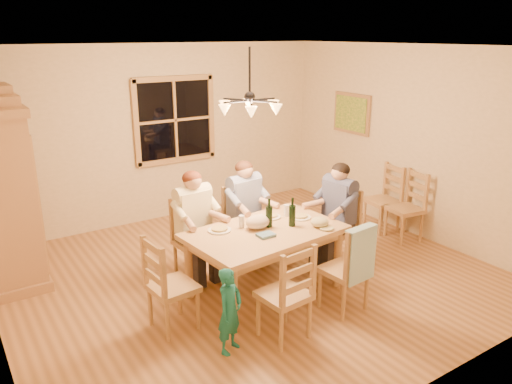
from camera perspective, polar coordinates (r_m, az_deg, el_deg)
floor at (r=6.21m, az=-0.64°, el=-9.48°), size 5.50×5.50×0.00m
ceiling at (r=5.52m, az=-0.74°, el=16.29°), size 5.50×5.00×0.02m
wall_back at (r=7.88m, az=-10.62°, el=6.56°), size 5.50×0.02×2.70m
wall_right at (r=7.52m, az=17.31°, el=5.53°), size 0.02×5.00×2.70m
window at (r=7.90m, az=-9.26°, el=8.13°), size 1.30×0.06×1.30m
painting at (r=8.25m, az=10.87°, el=8.80°), size 0.06×0.78×0.64m
chandelier at (r=5.57m, az=-0.72°, el=9.87°), size 0.77×0.68×0.71m
armoire at (r=6.52m, az=-27.11°, el=-0.13°), size 0.66×1.40×2.30m
dining_table at (r=5.57m, az=1.05°, el=-5.35°), size 1.78×1.18×0.76m
chair_far_left at (r=6.09m, az=-6.93°, el=-7.03°), size 0.48×0.46×0.99m
chair_far_right at (r=6.47m, az=-1.24°, el=-5.33°), size 0.48×0.46×0.99m
chair_near_left at (r=4.94m, az=3.19°, el=-13.19°), size 0.48×0.46×0.99m
chair_near_right at (r=5.47m, az=9.96°, el=-10.17°), size 0.48×0.46×0.99m
chair_end_left at (r=5.14m, az=-9.41°, el=-12.13°), size 0.46×0.48×0.99m
chair_end_right at (r=6.46m, az=9.15°, el=-5.61°), size 0.46×0.48×0.99m
adult_woman at (r=5.88m, az=-7.13°, el=-2.27°), size 0.42×0.45×0.87m
adult_plaid_man at (r=6.28m, az=-1.27°, el=-0.81°), size 0.42×0.45×0.87m
adult_slate_man at (r=6.27m, az=9.39°, el=-1.09°), size 0.45×0.42×0.87m
towel at (r=5.19m, az=11.76°, el=-7.01°), size 0.39×0.13×0.58m
wine_bottle_a at (r=5.56m, az=1.51°, el=-2.39°), size 0.08×0.08×0.33m
wine_bottle_b at (r=5.60m, az=4.17°, el=-2.29°), size 0.08×0.08×0.33m
plate_woman at (r=5.51m, az=-4.19°, el=-4.38°), size 0.26×0.26×0.02m
plate_plaid at (r=5.89m, az=1.58°, el=-2.85°), size 0.26×0.26×0.02m
plate_slate at (r=5.90m, az=5.03°, el=-2.89°), size 0.26×0.26×0.02m
wine_glass_a at (r=5.58m, az=-1.66°, el=-3.38°), size 0.06×0.06×0.14m
wine_glass_b at (r=5.92m, az=3.50°, el=-2.13°), size 0.06×0.06×0.14m
cap at (r=5.65m, az=7.28°, el=-3.41°), size 0.20×0.20×0.11m
napkin at (r=5.36m, az=1.14°, el=-4.94°), size 0.19×0.16×0.03m
cloth_bundle at (r=5.54m, az=0.18°, el=-3.44°), size 0.28×0.22×0.15m
child at (r=4.69m, az=-3.01°, el=-13.39°), size 0.36×0.32×0.84m
chair_spare_front at (r=7.44m, az=16.53°, el=-2.97°), size 0.49×0.51×0.99m
chair_spare_back at (r=7.69m, az=14.16°, el=-2.07°), size 0.47×0.49×0.99m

